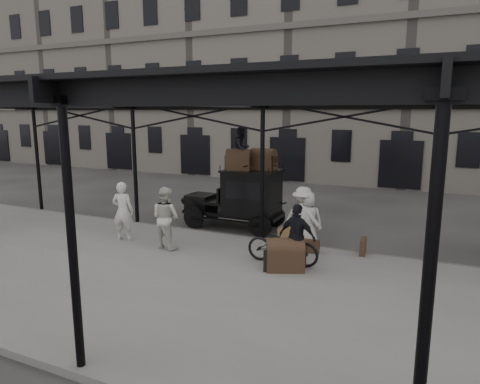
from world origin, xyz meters
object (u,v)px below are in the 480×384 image
at_px(porter_left, 123,211).
at_px(bicycle, 282,245).
at_px(steamer_trunk_platform, 285,257).
at_px(steamer_trunk_roof_near, 239,161).
at_px(porter_official, 297,237).
at_px(taxi, 244,196).

distance_m(porter_left, bicycle, 5.36).
bearing_deg(steamer_trunk_platform, steamer_trunk_roof_near, 107.01).
bearing_deg(porter_left, porter_official, 162.27).
height_order(porter_official, bicycle, porter_official).
relative_size(porter_left, bicycle, 0.95).
xyz_separation_m(porter_official, steamer_trunk_platform, (-0.25, -0.18, -0.51)).
height_order(porter_left, porter_official, porter_left).
bearing_deg(steamer_trunk_roof_near, steamer_trunk_platform, -61.94).
bearing_deg(porter_left, steamer_trunk_roof_near, -146.67).
distance_m(bicycle, steamer_trunk_roof_near, 4.43).
bearing_deg(bicycle, steamer_trunk_roof_near, 41.00).
bearing_deg(bicycle, porter_official, -117.95).
height_order(porter_official, steamer_trunk_platform, porter_official).
bearing_deg(steamer_trunk_roof_near, bicycle, -60.48).
xyz_separation_m(porter_left, bicycle, (5.34, 0.05, -0.42)).
bearing_deg(porter_left, steamer_trunk_platform, 160.37).
distance_m(bicycle, steamer_trunk_platform, 0.50).
relative_size(taxi, steamer_trunk_platform, 3.79).
xyz_separation_m(porter_official, steamer_trunk_roof_near, (-3.18, 3.25, 1.47)).
distance_m(taxi, porter_official, 4.68).
xyz_separation_m(porter_left, porter_official, (5.82, -0.20, -0.07)).
xyz_separation_m(bicycle, steamer_trunk_roof_near, (-2.70, 3.01, 1.82)).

